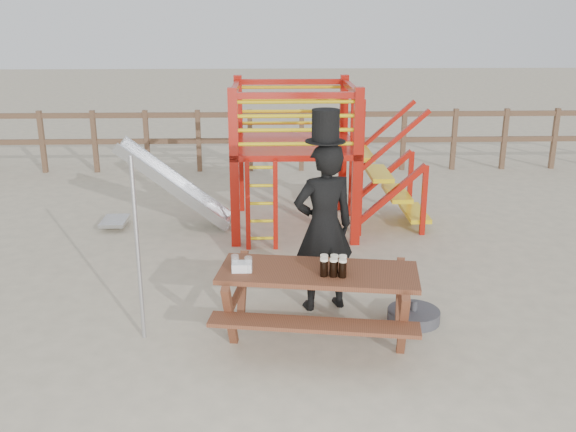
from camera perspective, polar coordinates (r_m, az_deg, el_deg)
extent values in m
plane|color=#BEB094|center=(6.12, -0.06, -11.75)|extent=(60.00, 60.00, 0.00)
cube|color=brown|center=(12.47, -1.10, 9.00)|extent=(15.00, 0.06, 0.10)
cube|color=brown|center=(12.56, -1.08, 6.73)|extent=(15.00, 0.06, 0.10)
cube|color=brown|center=(13.28, -21.00, 6.16)|extent=(0.09, 0.09, 1.20)
cube|color=brown|center=(12.99, -16.81, 6.35)|extent=(0.09, 0.09, 1.20)
cube|color=brown|center=(12.77, -12.44, 6.50)|extent=(0.09, 0.09, 1.20)
cube|color=brown|center=(12.63, -7.95, 6.62)|extent=(0.09, 0.09, 1.20)
cube|color=brown|center=(12.56, -3.38, 6.70)|extent=(0.09, 0.09, 1.20)
cube|color=brown|center=(12.57, 1.21, 6.74)|extent=(0.09, 0.09, 1.20)
cube|color=brown|center=(12.67, 5.76, 6.74)|extent=(0.09, 0.09, 1.20)
cube|color=brown|center=(12.84, 10.22, 6.70)|extent=(0.09, 0.09, 1.20)
cube|color=brown|center=(13.08, 14.54, 6.61)|extent=(0.09, 0.09, 1.20)
cube|color=brown|center=(13.40, 18.67, 6.50)|extent=(0.09, 0.09, 1.20)
cube|color=brown|center=(13.78, 22.60, 6.36)|extent=(0.09, 0.09, 1.20)
cube|color=#AC150B|center=(8.37, -4.79, 4.15)|extent=(0.12, 0.12, 2.10)
cube|color=#AC150B|center=(8.44, 6.15, 4.22)|extent=(0.12, 0.12, 2.10)
cube|color=#AC150B|center=(9.93, -4.36, 6.34)|extent=(0.12, 0.12, 2.10)
cube|color=#AC150B|center=(9.99, 4.91, 6.39)|extent=(0.12, 0.12, 2.10)
cube|color=#AC150B|center=(9.11, 0.48, 6.31)|extent=(1.72, 1.72, 0.08)
cube|color=#AC150B|center=(8.19, 0.73, 10.68)|extent=(1.60, 0.08, 0.08)
cube|color=#AC150B|center=(9.78, 0.30, 11.85)|extent=(1.60, 0.08, 0.08)
cube|color=#AC150B|center=(8.99, -4.71, 11.26)|extent=(0.08, 1.60, 0.08)
cube|color=#AC150B|center=(9.05, 5.66, 11.28)|extent=(0.08, 1.60, 0.08)
cylinder|color=yellow|center=(8.29, 0.71, 6.42)|extent=(1.50, 0.05, 0.05)
cylinder|color=yellow|center=(9.87, 0.29, 8.27)|extent=(1.50, 0.05, 0.05)
cylinder|color=yellow|center=(8.26, 0.72, 7.65)|extent=(1.50, 0.05, 0.05)
cylinder|color=yellow|center=(9.84, 0.29, 9.30)|extent=(1.50, 0.05, 0.05)
cylinder|color=yellow|center=(8.23, 0.72, 8.88)|extent=(1.50, 0.05, 0.05)
cylinder|color=yellow|center=(9.81, 0.29, 10.34)|extent=(1.50, 0.05, 0.05)
cylinder|color=yellow|center=(8.20, 0.73, 10.12)|extent=(1.50, 0.05, 0.05)
cylinder|color=yellow|center=(9.79, 0.30, 11.38)|extent=(1.50, 0.05, 0.05)
cube|color=#AC150B|center=(8.34, -3.59, 0.91)|extent=(0.06, 0.06, 1.20)
cube|color=#AC150B|center=(8.33, -1.12, 0.94)|extent=(0.06, 0.06, 1.20)
cylinder|color=yellow|center=(8.47, -2.32, -1.99)|extent=(0.36, 0.04, 0.04)
cylinder|color=yellow|center=(8.40, -2.34, -0.44)|extent=(0.36, 0.04, 0.04)
cylinder|color=yellow|center=(8.32, -2.36, 1.12)|extent=(0.36, 0.04, 0.04)
cylinder|color=yellow|center=(8.26, -2.38, 2.72)|extent=(0.36, 0.04, 0.04)
cylinder|color=yellow|center=(8.20, -2.40, 4.34)|extent=(0.36, 0.04, 0.04)
cube|color=yellow|center=(9.22, 6.41, 5.58)|extent=(0.30, 0.90, 0.06)
cube|color=yellow|center=(9.34, 8.05, 3.77)|extent=(0.30, 0.90, 0.06)
cube|color=yellow|center=(9.46, 9.65, 2.01)|extent=(0.30, 0.90, 0.06)
cube|color=yellow|center=(9.61, 11.19, 0.29)|extent=(0.30, 0.90, 0.06)
cube|color=#AC150B|center=(8.98, 9.24, 1.96)|extent=(0.95, 0.08, 0.86)
cube|color=#AC150B|center=(9.83, 8.26, 3.40)|extent=(0.95, 0.08, 0.86)
cube|color=silver|center=(9.33, -10.02, 2.66)|extent=(1.53, 0.55, 1.21)
cube|color=silver|center=(9.07, -10.27, 2.45)|extent=(1.58, 0.04, 1.28)
cube|color=silver|center=(9.58, -9.82, 3.31)|extent=(1.58, 0.04, 1.28)
cube|color=silver|center=(9.65, -15.16, -0.42)|extent=(0.35, 0.55, 0.05)
cube|color=brown|center=(6.00, 2.70, -5.06)|extent=(1.93, 0.96, 0.05)
cube|color=brown|center=(5.66, 2.27, -9.63)|extent=(1.86, 0.54, 0.04)
cube|color=brown|center=(6.57, 3.00, -5.57)|extent=(1.86, 0.54, 0.04)
cube|color=brown|center=(6.24, -4.60, -7.75)|extent=(0.24, 1.10, 0.66)
cube|color=brown|center=(6.15, 10.04, -8.42)|extent=(0.24, 1.10, 0.66)
imported|color=black|center=(6.60, 3.20, -1.03)|extent=(0.74, 0.59, 1.79)
cube|color=#0B7B27|center=(6.66, 2.79, 1.10)|extent=(0.07, 0.04, 0.42)
cylinder|color=black|center=(6.36, 3.34, 6.65)|extent=(0.40, 0.40, 0.01)
cylinder|color=black|center=(6.33, 3.37, 8.08)|extent=(0.27, 0.27, 0.31)
cube|color=white|center=(6.44, 2.94, 9.23)|extent=(0.14, 0.04, 0.04)
cylinder|color=#B2B2B7|center=(6.11, -13.21, -3.00)|extent=(0.04, 0.04, 1.80)
cylinder|color=#3D3D42|center=(6.72, 11.10, -8.69)|extent=(0.53, 0.53, 0.12)
cylinder|color=#3D3D42|center=(6.67, 11.15, -7.82)|extent=(0.06, 0.06, 0.10)
cube|color=white|center=(5.98, -4.13, -4.51)|extent=(0.18, 0.14, 0.08)
cylinder|color=black|center=(5.84, 3.21, -4.67)|extent=(0.07, 0.07, 0.15)
cylinder|color=#F8E9CB|center=(5.81, 3.23, -3.89)|extent=(0.07, 0.07, 0.02)
cylinder|color=black|center=(5.84, 4.06, -4.71)|extent=(0.07, 0.07, 0.15)
cylinder|color=#F8E9CB|center=(5.80, 4.08, -3.92)|extent=(0.07, 0.07, 0.02)
cylinder|color=black|center=(5.83, 4.87, -4.76)|extent=(0.07, 0.07, 0.15)
cylinder|color=#F8E9CB|center=(5.80, 4.89, -3.97)|extent=(0.07, 0.07, 0.02)
cylinder|color=black|center=(5.92, 3.22, -4.35)|extent=(0.07, 0.07, 0.15)
cylinder|color=#F8E9CB|center=(5.89, 3.24, -3.58)|extent=(0.07, 0.07, 0.02)
cylinder|color=black|center=(5.92, 4.14, -4.36)|extent=(0.07, 0.07, 0.15)
cylinder|color=#F8E9CB|center=(5.89, 4.15, -3.58)|extent=(0.07, 0.07, 0.02)
cylinder|color=black|center=(5.92, 4.88, -4.38)|extent=(0.07, 0.07, 0.15)
cylinder|color=#F8E9CB|center=(5.89, 4.90, -3.61)|extent=(0.07, 0.07, 0.02)
cylinder|color=silver|center=(5.93, -3.54, -4.33)|extent=(0.07, 0.07, 0.15)
cylinder|color=#F8E9CB|center=(5.95, -3.53, -4.90)|extent=(0.06, 0.06, 0.02)
cylinder|color=silver|center=(5.98, -4.73, -4.15)|extent=(0.07, 0.07, 0.15)
cylinder|color=#F8E9CB|center=(6.01, -4.71, -4.73)|extent=(0.06, 0.06, 0.02)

